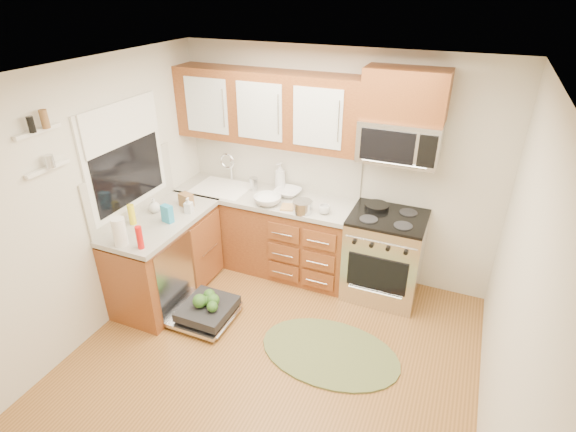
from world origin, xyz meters
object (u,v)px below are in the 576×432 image
at_px(rug, 330,352).
at_px(paper_towel_roll, 120,232).
at_px(cup, 324,210).
at_px(bowl_b, 267,200).
at_px(range, 384,256).
at_px(bowl_a, 288,192).
at_px(stock_pot, 303,207).
at_px(cutting_board, 293,208).
at_px(sink, 223,198).
at_px(skillet, 377,206).
at_px(dishwasher, 205,311).
at_px(upper_cabinets, 267,108).
at_px(microwave, 400,141).

distance_m(rug, paper_towel_roll, 2.21).
bearing_deg(cup, bowl_b, -177.63).
xyz_separation_m(range, bowl_a, (-1.15, 0.11, 0.49)).
bearing_deg(stock_pot, cup, 14.38).
bearing_deg(paper_towel_roll, cutting_board, 47.94).
distance_m(sink, cutting_board, 0.98).
distance_m(range, skillet, 0.54).
xyz_separation_m(dishwasher, cup, (0.91, 0.98, 0.87)).
relative_size(range, bowl_a, 3.30).
distance_m(bowl_b, cup, 0.63).
height_order(range, stock_pot, stock_pot).
relative_size(dishwasher, stock_pot, 3.37).
distance_m(cutting_board, bowl_a, 0.33).
bearing_deg(dishwasher, paper_towel_roll, -151.62).
bearing_deg(sink, cutting_board, -9.44).
xyz_separation_m(cutting_board, cup, (0.34, 0.01, 0.04)).
relative_size(skillet, cutting_board, 1.00).
xyz_separation_m(range, cutting_board, (-0.98, -0.17, 0.46)).
distance_m(upper_cabinets, skillet, 1.54).
height_order(upper_cabinets, skillet, upper_cabinets).
xyz_separation_m(skillet, bowl_b, (-1.11, -0.30, -0.00)).
bearing_deg(microwave, bowl_b, -166.67).
bearing_deg(range, bowl_a, 174.64).
bearing_deg(bowl_a, sink, -171.36).
distance_m(sink, dishwasher, 1.38).
height_order(dishwasher, bowl_b, bowl_b).
distance_m(dishwasher, stock_pot, 1.45).
bearing_deg(bowl_a, upper_cabinets, 171.72).
xyz_separation_m(rug, paper_towel_roll, (-1.91, -0.36, 1.05)).
height_order(upper_cabinets, dishwasher, upper_cabinets).
height_order(range, rug, range).
height_order(dishwasher, bowl_a, bowl_a).
height_order(upper_cabinets, bowl_a, upper_cabinets).
bearing_deg(range, dishwasher, -143.73).
xyz_separation_m(dishwasher, cutting_board, (0.56, 0.96, 0.83)).
xyz_separation_m(rug, bowl_a, (-0.93, 1.20, 0.95)).
xyz_separation_m(sink, cup, (1.30, -0.14, 0.17)).
xyz_separation_m(microwave, sink, (-1.93, -0.13, -0.90)).
height_order(range, dishwasher, range).
distance_m(upper_cabinets, rug, 2.53).
height_order(sink, dishwasher, sink).
relative_size(upper_cabinets, bowl_a, 7.12).
bearing_deg(rug, paper_towel_roll, -169.41).
distance_m(dishwasher, cutting_board, 1.39).
bearing_deg(rug, stock_pot, 125.52).
bearing_deg(microwave, range, -90.00).
bearing_deg(cutting_board, skillet, 19.64).
xyz_separation_m(dishwasher, bowl_a, (0.39, 1.24, 0.86)).
distance_m(microwave, bowl_b, 1.49).
xyz_separation_m(upper_cabinets, sink, (-0.52, -0.16, -1.07)).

